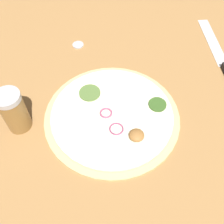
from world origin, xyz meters
The scene contains 4 objects.
ground_plane centered at (0.00, 0.00, 0.00)m, with size 3.00×3.00×0.00m, color #9E703F.
pizza centered at (0.00, 0.00, 0.01)m, with size 0.31×0.31×0.03m.
spice_jar centered at (0.05, 0.20, 0.05)m, with size 0.06×0.06×0.11m.
loose_cap centered at (0.27, 0.00, 0.00)m, with size 0.03×0.03×0.01m.
Camera 1 is at (-0.33, 0.13, 0.50)m, focal length 42.00 mm.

